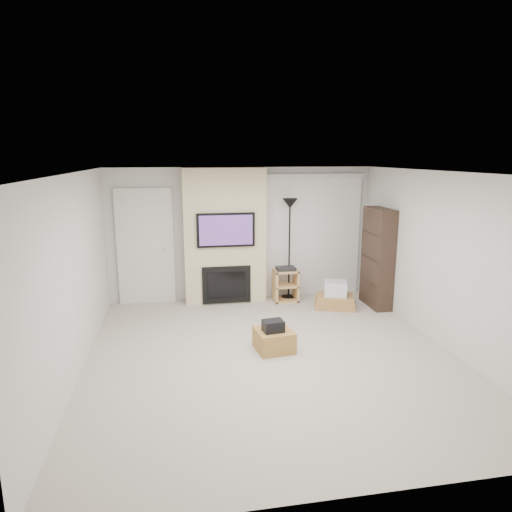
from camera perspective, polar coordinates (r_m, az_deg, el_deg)
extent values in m
cube|color=#BAB09F|center=(6.48, 1.92, -12.28)|extent=(5.00, 5.50, 0.00)
cube|color=white|center=(5.89, 2.10, 10.40)|extent=(5.00, 5.50, 0.00)
cube|color=silver|center=(8.72, -1.80, 2.81)|extent=(5.00, 0.00, 2.50)
cube|color=silver|center=(3.57, 11.56, -12.02)|extent=(5.00, 0.00, 2.50)
cube|color=silver|center=(6.07, -21.78, -2.39)|extent=(0.00, 5.50, 2.50)
cube|color=silver|center=(7.02, 22.38, -0.51)|extent=(0.00, 5.50, 2.50)
cube|color=silver|center=(6.76, 4.01, 10.62)|extent=(0.35, 0.18, 0.01)
cube|color=#A07538|center=(6.58, 2.27, -10.44)|extent=(0.56, 0.56, 0.30)
cube|color=black|center=(6.45, 2.15, -8.72)|extent=(0.31, 0.25, 0.16)
cube|color=beige|center=(8.48, -3.95, 2.51)|extent=(1.50, 0.40, 2.50)
cube|color=black|center=(8.23, -3.79, 3.27)|extent=(1.05, 0.06, 0.62)
cube|color=#38214D|center=(8.19, -3.76, 3.23)|extent=(0.96, 0.00, 0.54)
cube|color=black|center=(8.47, -3.70, -3.60)|extent=(0.90, 0.04, 0.70)
cube|color=black|center=(8.45, -3.69, -3.64)|extent=(0.70, 0.02, 0.50)
cube|color=silver|center=(8.64, -13.66, 1.16)|extent=(1.02, 0.08, 2.14)
cube|color=beige|center=(8.66, -13.64, 0.88)|extent=(0.90, 0.05, 2.05)
cylinder|color=silver|center=(8.60, -11.39, 0.74)|extent=(0.07, 0.06, 0.07)
cube|color=silver|center=(8.86, 7.34, 9.90)|extent=(1.98, 0.10, 0.08)
cube|color=white|center=(8.99, 7.11, 2.34)|extent=(1.90, 0.03, 2.29)
cylinder|color=black|center=(8.92, 4.09, -5.16)|extent=(0.29, 0.29, 0.03)
cylinder|color=black|center=(8.69, 4.18, 0.53)|extent=(0.03, 0.03, 1.80)
cone|color=black|center=(8.55, 4.28, 6.57)|extent=(0.29, 0.29, 0.18)
cube|color=#E3AF6B|center=(8.64, 2.39, -3.76)|extent=(0.04, 0.38, 0.60)
cube|color=#E3AF6B|center=(8.73, 5.02, -3.61)|extent=(0.04, 0.38, 0.60)
cube|color=#E3AF6B|center=(8.77, 3.69, -5.47)|extent=(0.45, 0.38, 0.03)
cube|color=#E3AF6B|center=(8.68, 3.71, -3.69)|extent=(0.45, 0.38, 0.03)
cube|color=#E3AF6B|center=(8.61, 3.74, -1.86)|extent=(0.45, 0.38, 0.03)
cube|color=black|center=(8.60, 3.74, -1.57)|extent=(0.35, 0.25, 0.06)
cube|color=#B38348|center=(8.51, 9.81, -6.02)|extent=(0.86, 0.74, 0.08)
cube|color=#B38348|center=(8.49, 9.83, -5.54)|extent=(0.81, 0.70, 0.07)
cube|color=#B38348|center=(8.46, 9.84, -5.09)|extent=(0.77, 0.65, 0.07)
cube|color=silver|center=(8.42, 9.89, -4.00)|extent=(0.49, 0.46, 0.26)
cube|color=black|center=(8.53, 14.96, -0.22)|extent=(0.30, 0.80, 1.80)
cube|color=black|center=(8.63, 14.68, -3.15)|extent=(0.26, 0.72, 0.02)
cube|color=black|center=(8.52, 14.84, -0.23)|extent=(0.26, 0.72, 0.02)
cube|color=black|center=(8.44, 15.01, 2.75)|extent=(0.26, 0.72, 0.02)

